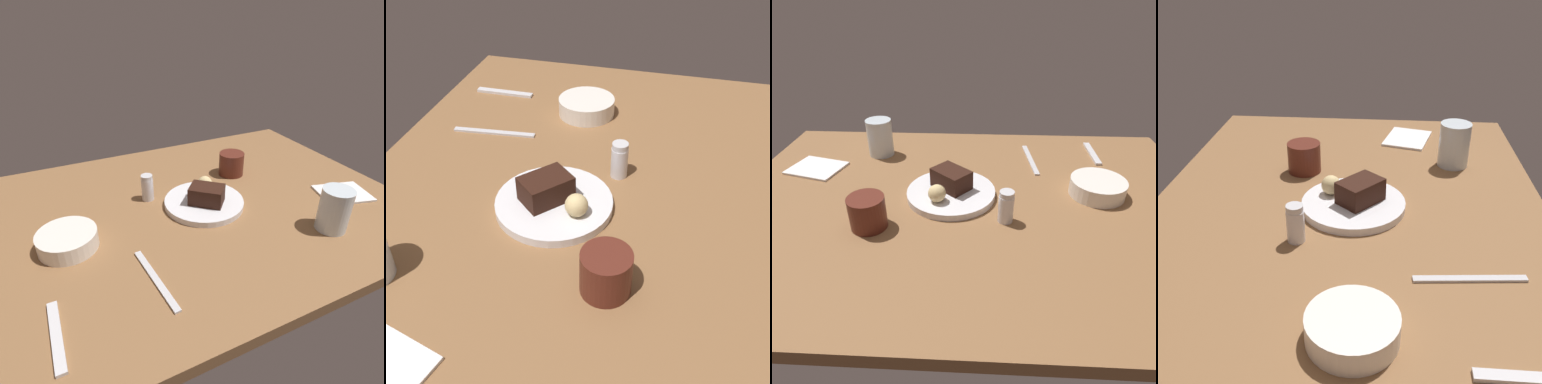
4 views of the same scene
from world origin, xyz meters
The scene contains 11 objects.
dining_table centered at (0.00, 0.00, 1.50)cm, with size 120.00×84.00×3.00cm, color brown.
dessert_plate centered at (4.65, -1.34, 3.83)cm, with size 21.76×21.76×1.66cm, color silver.
chocolate_cake_slice centered at (4.67, -2.78, 7.08)cm, with size 8.93×6.24×4.84cm, color black.
bread_roll centered at (7.47, 3.67, 6.75)cm, with size 4.17×4.17×4.17cm, color #DBC184.
salt_shaker centered at (-8.18, 8.40, 6.74)cm, with size 3.39×3.39×7.58cm.
water_glass centered at (27.91, -24.45, 8.46)cm, with size 7.50×7.50×10.93cm, color silver.
side_bowl centered at (-31.56, -3.94, 5.04)cm, with size 13.53×13.53×4.07cm, color white.
coffee_cup centered at (21.42, 11.82, 6.64)cm, with size 7.92×7.92×7.28cm, color #562319.
dessert_spoon centered at (-36.74, -27.35, 3.35)cm, with size 15.00×1.80×0.70cm, color silver.
butter_knife centered at (-17.26, -22.34, 3.25)cm, with size 19.00×1.40×0.50cm, color silver.
folded_napkin centered at (44.03, -13.72, 3.30)cm, with size 14.16×11.26×0.60cm, color white.
Camera 4 is at (-78.30, -7.46, 52.12)cm, focal length 42.88 mm.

